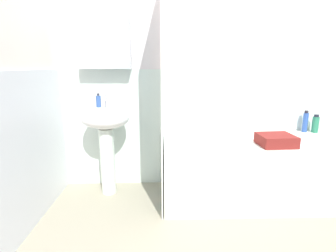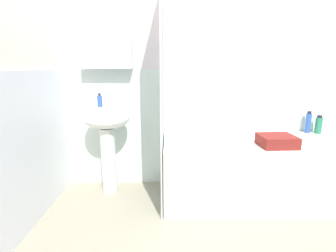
% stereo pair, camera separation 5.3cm
% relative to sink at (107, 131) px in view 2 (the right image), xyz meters
% --- Properties ---
extents(wall_back_tiled, '(3.60, 0.18, 2.40)m').
position_rel_sink_xyz_m(wall_back_tiled, '(1.00, 0.23, 0.51)').
color(wall_back_tiled, silver).
rests_on(wall_back_tiled, ground_plane).
extents(wall_left_tiled, '(0.07, 1.81, 2.40)m').
position_rel_sink_xyz_m(wall_left_tiled, '(-0.51, -0.69, 0.49)').
color(wall_left_tiled, white).
rests_on(wall_left_tiled, ground_plane).
extents(sink, '(0.44, 0.34, 0.85)m').
position_rel_sink_xyz_m(sink, '(0.00, 0.00, 0.00)').
color(sink, white).
rests_on(sink, ground_plane).
extents(faucet, '(0.03, 0.12, 0.12)m').
position_rel_sink_xyz_m(faucet, '(0.00, 0.08, 0.29)').
color(faucet, silver).
rests_on(faucet, sink).
extents(soap_dispenser, '(0.05, 0.05, 0.13)m').
position_rel_sink_xyz_m(soap_dispenser, '(-0.06, 0.05, 0.28)').
color(soap_dispenser, '#33559F').
rests_on(soap_dispenser, sink).
extents(toothbrush_cup, '(0.06, 0.06, 0.11)m').
position_rel_sink_xyz_m(toothbrush_cup, '(0.07, 0.05, 0.28)').
color(toothbrush_cup, silver).
rests_on(toothbrush_cup, sink).
extents(bathtub, '(1.63, 0.68, 0.57)m').
position_rel_sink_xyz_m(bathtub, '(1.36, -0.15, -0.34)').
color(bathtub, white).
rests_on(bathtub, ground_plane).
extents(shower_curtain, '(0.01, 0.68, 2.00)m').
position_rel_sink_xyz_m(shower_curtain, '(0.53, -0.15, 0.38)').
color(shower_curtain, white).
rests_on(shower_curtain, ground_plane).
extents(shampoo_bottle, '(0.06, 0.06, 0.18)m').
position_rel_sink_xyz_m(shampoo_bottle, '(2.08, 0.11, 0.04)').
color(shampoo_bottle, '#277655').
rests_on(shampoo_bottle, bathtub).
extents(body_wash_bottle, '(0.05, 0.05, 0.22)m').
position_rel_sink_xyz_m(body_wash_bottle, '(1.98, 0.14, 0.05)').
color(body_wash_bottle, '#2B4EA1').
rests_on(body_wash_bottle, bathtub).
extents(towel_folded, '(0.30, 0.26, 0.09)m').
position_rel_sink_xyz_m(towel_folded, '(1.49, -0.31, -0.00)').
color(towel_folded, maroon).
rests_on(towel_folded, bathtub).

